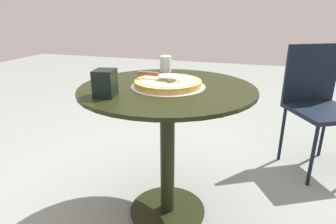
{
  "coord_description": "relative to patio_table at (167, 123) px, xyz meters",
  "views": [
    {
      "loc": [
        -1.32,
        -0.41,
        1.11
      ],
      "look_at": [
        -0.01,
        -0.01,
        0.62
      ],
      "focal_mm": 30.73,
      "sensor_mm": 36.0,
      "label": 1
    }
  ],
  "objects": [
    {
      "name": "ground_plane",
      "position": [
        0.0,
        0.0,
        -0.55
      ],
      "size": [
        10.0,
        10.0,
        0.0
      ],
      "primitive_type": "plane",
      "color": "gray"
    },
    {
      "name": "patio_table",
      "position": [
        0.0,
        0.0,
        0.0
      ],
      "size": [
        0.88,
        0.88,
        0.75
      ],
      "color": "black",
      "rests_on": "ground"
    },
    {
      "name": "pizza_on_tray",
      "position": [
        -0.01,
        -0.01,
        0.21
      ],
      "size": [
        0.37,
        0.37,
        0.05
      ],
      "color": "silver",
      "rests_on": "patio_table"
    },
    {
      "name": "pizza_server",
      "position": [
        -0.01,
        0.05,
        0.25
      ],
      "size": [
        0.08,
        0.21,
        0.02
      ],
      "color": "silver",
      "rests_on": "pizza_on_tray"
    },
    {
      "name": "drinking_cup",
      "position": [
        0.33,
        0.12,
        0.24
      ],
      "size": [
        0.07,
        0.07,
        0.1
      ],
      "primitive_type": "cylinder",
      "color": "white",
      "rests_on": "patio_table"
    },
    {
      "name": "napkin_dispenser",
      "position": [
        -0.24,
        0.21,
        0.25
      ],
      "size": [
        0.12,
        0.1,
        0.12
      ],
      "primitive_type": "cube",
      "rotation": [
        0.0,
        0.0,
        3.31
      ],
      "color": "black",
      "rests_on": "patio_table"
    },
    {
      "name": "patio_chair_far",
      "position": [
        0.84,
        -0.85,
        -0.04
      ],
      "size": [
        0.56,
        0.56,
        0.89
      ],
      "color": "black",
      "rests_on": "ground"
    }
  ]
}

